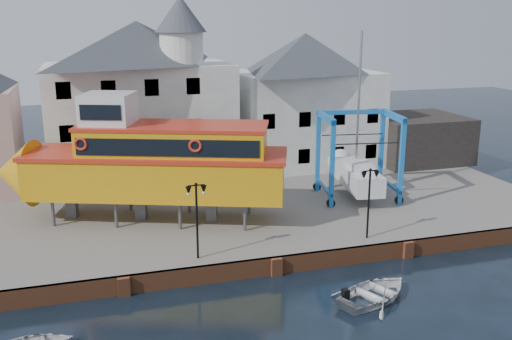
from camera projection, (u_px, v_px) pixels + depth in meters
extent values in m
plane|color=black|center=(276.00, 275.00, 30.68)|extent=(140.00, 140.00, 0.00)
cube|color=slate|center=(226.00, 205.00, 40.72)|extent=(44.00, 22.00, 1.00)
cube|color=brown|center=(275.00, 266.00, 30.66)|extent=(44.00, 0.25, 1.00)
cube|color=brown|center=(124.00, 287.00, 28.26)|extent=(0.60, 0.36, 1.00)
cube|color=brown|center=(276.00, 267.00, 30.51)|extent=(0.60, 0.36, 1.00)
cube|color=brown|center=(408.00, 250.00, 32.75)|extent=(0.60, 0.36, 1.00)
cube|color=silver|center=(141.00, 121.00, 44.96)|extent=(14.00, 8.00, 9.00)
pyramid|color=#343840|center=(137.00, 42.00, 43.39)|extent=(14.00, 8.00, 3.20)
cube|color=black|center=(71.00, 175.00, 40.51)|extent=(1.00, 0.08, 1.20)
cube|color=black|center=(114.00, 172.00, 41.35)|extent=(1.00, 0.08, 1.20)
cube|color=black|center=(155.00, 169.00, 42.19)|extent=(1.00, 0.08, 1.20)
cube|color=black|center=(195.00, 166.00, 43.03)|extent=(1.00, 0.08, 1.20)
cube|color=black|center=(67.00, 134.00, 39.73)|extent=(1.00, 0.08, 1.20)
cube|color=black|center=(111.00, 131.00, 40.58)|extent=(1.00, 0.08, 1.20)
cube|color=black|center=(154.00, 129.00, 41.42)|extent=(1.00, 0.08, 1.20)
cube|color=black|center=(194.00, 127.00, 42.26)|extent=(1.00, 0.08, 1.20)
cube|color=black|center=(63.00, 91.00, 38.96)|extent=(1.00, 0.08, 1.20)
cube|color=black|center=(108.00, 89.00, 39.80)|extent=(1.00, 0.08, 1.20)
cube|color=black|center=(152.00, 88.00, 40.64)|extent=(1.00, 0.08, 1.20)
cube|color=black|center=(193.00, 86.00, 41.49)|extent=(1.00, 0.08, 1.20)
cylinder|color=silver|center=(182.00, 49.00, 42.12)|extent=(3.20, 3.20, 2.40)
cone|color=#343840|center=(180.00, 14.00, 41.47)|extent=(3.80, 3.80, 2.60)
cube|color=silver|center=(304.00, 118.00, 49.49)|extent=(12.00, 8.00, 8.00)
pyramid|color=#343840|center=(305.00, 52.00, 48.04)|extent=(12.00, 8.00, 3.20)
cube|color=black|center=(269.00, 159.00, 45.18)|extent=(1.00, 0.08, 1.20)
cube|color=black|center=(304.00, 156.00, 46.02)|extent=(1.00, 0.08, 1.20)
cube|color=black|center=(338.00, 154.00, 46.86)|extent=(1.00, 0.08, 1.20)
cube|color=black|center=(371.00, 151.00, 47.71)|extent=(1.00, 0.08, 1.20)
cube|color=black|center=(269.00, 121.00, 44.41)|extent=(1.00, 0.08, 1.20)
cube|color=black|center=(305.00, 120.00, 45.25)|extent=(1.00, 0.08, 1.20)
cube|color=black|center=(339.00, 118.00, 46.09)|extent=(1.00, 0.08, 1.20)
cube|color=black|center=(373.00, 116.00, 46.93)|extent=(1.00, 0.08, 1.20)
cube|color=black|center=(416.00, 138.00, 50.96)|extent=(8.00, 7.00, 4.00)
cylinder|color=black|center=(197.00, 223.00, 29.90)|extent=(0.12, 0.12, 4.00)
cube|color=black|center=(196.00, 185.00, 29.37)|extent=(0.90, 0.06, 0.06)
sphere|color=black|center=(196.00, 184.00, 29.35)|extent=(0.16, 0.16, 0.16)
cone|color=black|center=(188.00, 191.00, 29.32)|extent=(0.32, 0.32, 0.45)
sphere|color=silver|center=(189.00, 194.00, 29.37)|extent=(0.18, 0.18, 0.18)
cone|color=black|center=(204.00, 190.00, 29.55)|extent=(0.32, 0.32, 0.45)
sphere|color=silver|center=(204.00, 193.00, 29.60)|extent=(0.18, 0.18, 0.18)
cylinder|color=black|center=(369.00, 205.00, 32.70)|extent=(0.12, 0.12, 4.00)
cube|color=black|center=(370.00, 171.00, 32.17)|extent=(0.90, 0.06, 0.06)
sphere|color=black|center=(370.00, 170.00, 32.16)|extent=(0.16, 0.16, 0.16)
cone|color=black|center=(364.00, 176.00, 32.13)|extent=(0.32, 0.32, 0.45)
sphere|color=silver|center=(364.00, 179.00, 32.18)|extent=(0.18, 0.18, 0.18)
cone|color=black|center=(376.00, 175.00, 32.36)|extent=(0.32, 0.32, 0.45)
sphere|color=silver|center=(376.00, 178.00, 32.40)|extent=(0.18, 0.18, 0.18)
cylinder|color=#59595E|center=(53.00, 213.00, 34.91)|extent=(0.26, 0.26, 1.69)
cylinder|color=#59595E|center=(73.00, 197.00, 37.94)|extent=(0.26, 0.26, 1.69)
cylinder|color=#59595E|center=(116.00, 214.00, 34.65)|extent=(0.26, 0.26, 1.69)
cylinder|color=#59595E|center=(131.00, 199.00, 37.68)|extent=(0.26, 0.26, 1.69)
cylinder|color=#59595E|center=(180.00, 216.00, 34.38)|extent=(0.26, 0.26, 1.69)
cylinder|color=#59595E|center=(189.00, 200.00, 37.42)|extent=(0.26, 0.26, 1.69)
cylinder|color=#59595E|center=(245.00, 217.00, 34.12)|extent=(0.26, 0.26, 1.69)
cylinder|color=#59595E|center=(249.00, 201.00, 37.16)|extent=(0.26, 0.26, 1.69)
cube|color=#59595E|center=(72.00, 205.00, 36.39)|extent=(0.83, 0.77, 1.69)
cube|color=#59595E|center=(141.00, 207.00, 36.09)|extent=(0.83, 0.77, 1.69)
cube|color=#59595E|center=(211.00, 208.00, 35.79)|extent=(0.83, 0.77, 1.69)
cube|color=orange|center=(157.00, 175.00, 35.48)|extent=(16.24, 9.59, 2.48)
cone|color=orange|center=(15.00, 173.00, 36.08)|extent=(3.83, 4.88, 4.28)
cube|color=red|center=(156.00, 154.00, 35.13)|extent=(16.62, 9.88, 0.25)
cube|color=orange|center=(174.00, 142.00, 34.85)|extent=(11.88, 7.57, 1.80)
cube|color=black|center=(167.00, 148.00, 32.97)|extent=(10.12, 3.89, 1.01)
cube|color=black|center=(180.00, 135.00, 36.71)|extent=(10.12, 3.89, 1.01)
cube|color=red|center=(173.00, 126.00, 34.59)|extent=(12.13, 7.76, 0.20)
cube|color=silver|center=(108.00, 110.00, 34.62)|extent=(3.77, 3.77, 2.05)
cube|color=black|center=(100.00, 113.00, 33.16)|extent=(2.32, 0.93, 0.90)
torus|color=red|center=(81.00, 144.00, 33.21)|extent=(0.79, 0.43, 0.79)
torus|color=red|center=(195.00, 146.00, 32.76)|extent=(0.79, 0.43, 0.79)
cube|color=#187AC3|center=(332.00, 165.00, 37.80)|extent=(0.34, 0.34, 5.97)
cylinder|color=black|center=(331.00, 203.00, 38.49)|extent=(0.62, 0.31, 0.60)
cube|color=#187AC3|center=(318.00, 151.00, 41.60)|extent=(0.34, 0.34, 5.97)
cylinder|color=black|center=(317.00, 186.00, 42.29)|extent=(0.62, 0.31, 0.60)
cube|color=#187AC3|center=(402.00, 162.00, 38.43)|extent=(0.34, 0.34, 5.97)
cylinder|color=black|center=(399.00, 200.00, 39.12)|extent=(0.62, 0.31, 0.60)
cube|color=#187AC3|center=(381.00, 149.00, 42.22)|extent=(0.34, 0.34, 5.97)
cylinder|color=black|center=(379.00, 184.00, 42.91)|extent=(0.62, 0.31, 0.60)
cube|color=#187AC3|center=(326.00, 117.00, 38.97)|extent=(0.97, 4.25, 0.42)
cube|color=#187AC3|center=(324.00, 187.00, 40.25)|extent=(0.88, 4.24, 0.18)
cube|color=#187AC3|center=(393.00, 116.00, 39.59)|extent=(0.97, 4.25, 0.42)
cube|color=#187AC3|center=(389.00, 184.00, 40.87)|extent=(0.88, 4.24, 0.18)
cube|color=#187AC3|center=(351.00, 112.00, 41.18)|extent=(5.10, 1.11, 0.30)
cube|color=silver|center=(357.00, 176.00, 40.39)|extent=(2.95, 6.62, 1.36)
cone|color=silver|center=(342.00, 163.00, 44.02)|extent=(2.15, 1.66, 1.96)
cube|color=#59595E|center=(356.00, 190.00, 40.64)|extent=(0.45, 1.55, 0.60)
cube|color=silver|center=(360.00, 165.00, 39.74)|extent=(1.75, 2.74, 0.51)
cylinder|color=#99999E|center=(359.00, 100.00, 39.41)|extent=(0.18, 0.18, 9.37)
cube|color=black|center=(366.00, 144.00, 38.22)|extent=(4.47, 0.84, 0.05)
cube|color=black|center=(352.00, 135.00, 41.15)|extent=(4.47, 0.84, 0.05)
imported|color=silver|center=(375.00, 299.00, 28.09)|extent=(5.32, 4.68, 0.92)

